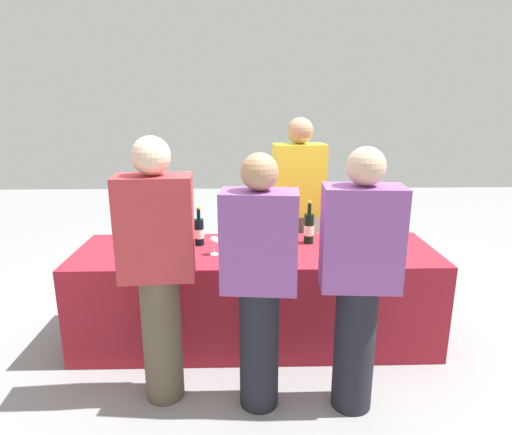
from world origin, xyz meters
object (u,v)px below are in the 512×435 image
Objects in this scene: wine_bottle_1 at (199,232)px; wine_glass_0 at (191,245)px; wine_glass_1 at (214,241)px; menu_board at (327,243)px; wine_bottle_3 at (347,226)px; guest_1 at (260,279)px; wine_bottle_2 at (309,228)px; guest_0 at (158,266)px; wine_bottle_0 at (146,232)px; guest_2 at (359,277)px; wine_glass_2 at (285,244)px; server_pouring at (298,207)px.

wine_bottle_1 reaches higher than wine_glass_0.
menu_board is at bearing 48.59° from wine_glass_1.
wine_bottle_3 is 0.21× the size of guest_1.
guest_1 is at bearing -126.95° from wine_bottle_3.
wine_bottle_2 is 0.21× the size of guest_0.
guest_1 is at bearing -65.37° from wine_glass_1.
wine_bottle_0 is 0.20× the size of guest_2.
wine_glass_2 is (1.04, -0.31, -0.01)m from wine_bottle_0.
wine_bottle_3 is at bearing 117.43° from server_pouring.
wine_glass_1 is (0.53, -0.20, -0.02)m from wine_bottle_0.
wine_glass_0 is 1.21m from server_pouring.
wine_glass_2 is 0.09× the size of guest_0.
server_pouring is at bearing 92.55° from wine_bottle_2.
wine_bottle_1 is 0.99m from server_pouring.
wine_bottle_1 is at bearing 74.63° from guest_0.
wine_bottle_0 is 1.67m from guest_2.
server_pouring is 0.74m from menu_board.
wine_bottle_0 is 1.26m from wine_bottle_2.
wine_bottle_1 is 1.36m from guest_2.
wine_bottle_1 is 0.26m from wine_glass_1.
wine_bottle_0 is 2.26× the size of wine_glass_0.
wine_glass_0 is at bearing 134.26° from guest_1.
wine_bottle_2 is 2.42× the size of wine_glass_1.
wine_bottle_1 is at bearing 3.20° from wine_bottle_0.
guest_2 is at bearing -42.67° from wine_bottle_1.
guest_2 is (0.37, -0.60, 0.00)m from wine_glass_2.
guest_0 is (-1.01, -0.83, 0.02)m from wine_bottle_2.
wine_bottle_3 is 0.21× the size of guest_2.
guest_1 reaches higher than wine_bottle_2.
wine_bottle_0 is at bearing 103.01° from guest_0.
wine_glass_1 is 0.92× the size of wine_glass_2.
server_pouring reaches higher than wine_glass_2.
wine_bottle_3 is at bearing 36.53° from wine_glass_2.
wine_bottle_1 is 0.92× the size of wine_bottle_3.
wine_bottle_2 is 1.02× the size of wine_bottle_3.
wine_glass_0 is at bearing -127.59° from menu_board.
wine_bottle_2 reaches higher than wine_bottle_0.
guest_0 is (-1.32, -0.87, 0.02)m from wine_bottle_3.
wine_bottle_1 is 0.19× the size of guest_2.
wine_glass_0 is at bearing 153.57° from guest_2.
wine_glass_1 is at bearing 59.37° from guest_0.
menu_board is at bearing 73.76° from guest_1.
wine_bottle_0 is at bearing 163.53° from wine_glass_2.
server_pouring reaches higher than wine_glass_0.
guest_2 is at bearing -9.96° from guest_0.
guest_0 is (-0.16, -0.81, 0.03)m from wine_bottle_1.
guest_2 is at bearing -80.93° from wine_bottle_2.
wine_glass_0 is at bearing 70.70° from guest_0.
guest_2 is (-0.16, -0.99, -0.01)m from wine_bottle_3.
wine_glass_0 is 0.08× the size of server_pouring.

